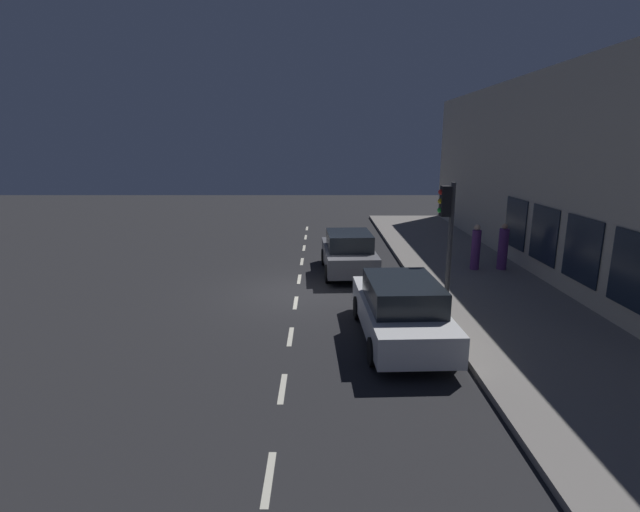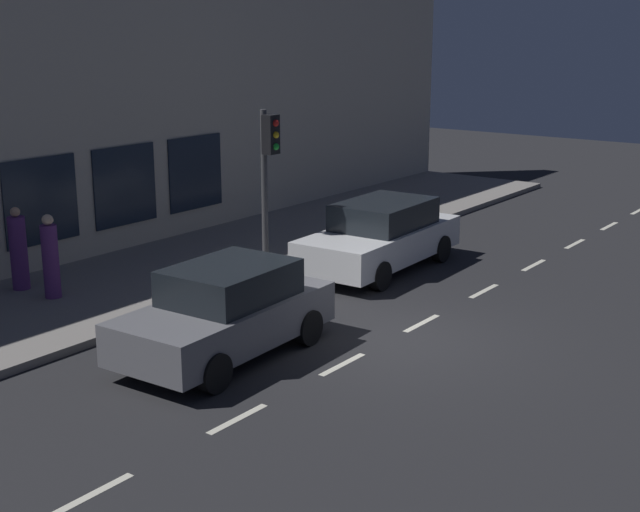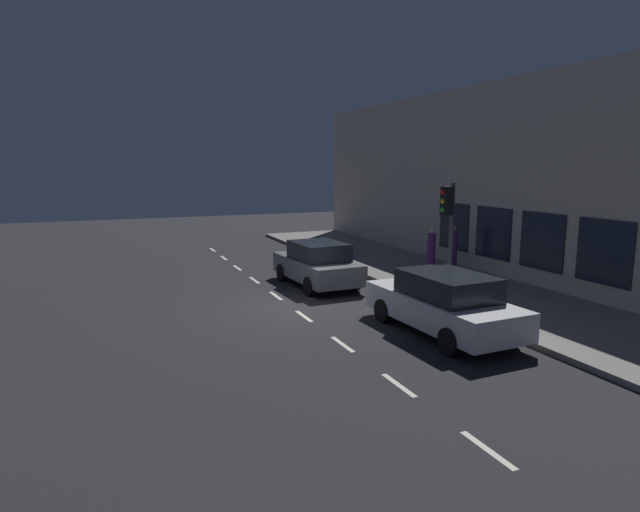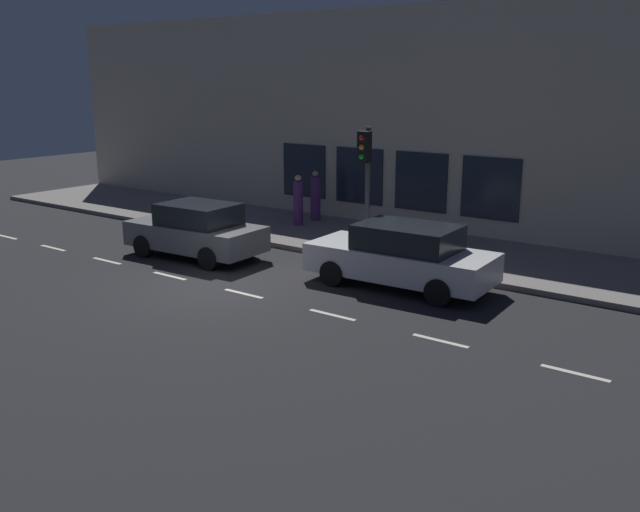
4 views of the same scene
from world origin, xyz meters
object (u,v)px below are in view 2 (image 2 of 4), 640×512
parked_car_0 (381,236)px  pedestrian_1 (19,251)px  traffic_light (268,161)px  parked_car_1 (226,312)px  pedestrian_0 (51,259)px

parked_car_0 → pedestrian_1: 7.91m
traffic_light → parked_car_0: 3.20m
traffic_light → parked_car_1: size_ratio=0.87×
parked_car_1 → pedestrian_1: bearing=-2.5°
traffic_light → parked_car_1: bearing=121.3°
parked_car_1 → pedestrian_1: (5.78, 0.02, 0.16)m
traffic_light → parked_car_0: size_ratio=0.77×
traffic_light → parked_car_0: traffic_light is taller
traffic_light → pedestrian_1: 5.54m
parked_car_1 → pedestrian_0: 4.76m
parked_car_0 → pedestrian_1: pedestrian_1 is taller
traffic_light → parked_car_1: (-2.50, 4.11, -1.83)m
parked_car_0 → parked_car_1: 6.28m
traffic_light → parked_car_1: traffic_light is taller
parked_car_1 → pedestrian_1: 5.79m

